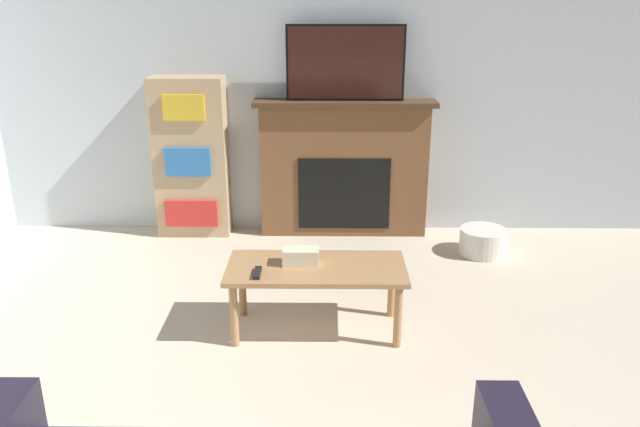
# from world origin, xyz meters

# --- Properties ---
(wall_back) EXTENTS (6.42, 0.06, 2.70)m
(wall_back) POSITION_xyz_m (0.00, 4.49, 1.35)
(wall_back) COLOR silver
(wall_back) RESTS_ON ground_plane
(fireplace) EXTENTS (1.52, 0.28, 1.17)m
(fireplace) POSITION_xyz_m (0.26, 4.35, 0.59)
(fireplace) COLOR brown
(fireplace) RESTS_ON ground_plane
(tv) EXTENTS (0.96, 0.03, 0.61)m
(tv) POSITION_xyz_m (0.26, 4.33, 1.47)
(tv) COLOR black
(tv) RESTS_ON fireplace
(coffee_table) EXTENTS (1.10, 0.50, 0.44)m
(coffee_table) POSITION_xyz_m (0.06, 2.65, 0.38)
(coffee_table) COLOR #A87A4C
(coffee_table) RESTS_ON ground_plane
(tissue_box) EXTENTS (0.22, 0.12, 0.10)m
(tissue_box) POSITION_xyz_m (-0.04, 2.69, 0.49)
(tissue_box) COLOR beige
(tissue_box) RESTS_ON coffee_table
(remote_control) EXTENTS (0.04, 0.15, 0.02)m
(remote_control) POSITION_xyz_m (-0.29, 2.53, 0.45)
(remote_control) COLOR black
(remote_control) RESTS_ON coffee_table
(bookshelf) EXTENTS (0.62, 0.29, 1.36)m
(bookshelf) POSITION_xyz_m (-1.04, 4.33, 0.68)
(bookshelf) COLOR tan
(bookshelf) RESTS_ON ground_plane
(storage_basket) EXTENTS (0.37, 0.37, 0.21)m
(storage_basket) POSITION_xyz_m (1.39, 3.88, 0.11)
(storage_basket) COLOR silver
(storage_basket) RESTS_ON ground_plane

